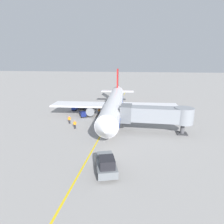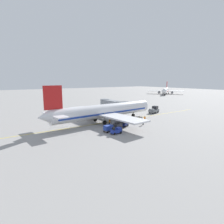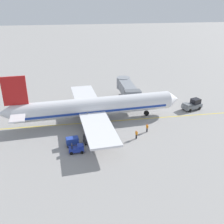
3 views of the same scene
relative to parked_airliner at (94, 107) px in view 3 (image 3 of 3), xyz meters
The scene contains 12 objects.
ground_plane 3.27m from the parked_airliner, 28.69° to the left, with size 400.00×400.00×0.00m, color gray.
gate_lead_in_line 3.26m from the parked_airliner, 28.69° to the left, with size 0.24×80.00×0.01m, color gold.
parked_airliner is the anchor object (origin of this frame).
jet_bridge 12.59m from the parked_airliner, 135.10° to the left, with size 12.92×3.50×4.98m.
pushback_tractor 22.99m from the parked_airliner, 96.20° to the left, with size 3.43×4.86×2.40m.
baggage_tug_lead 12.31m from the parked_airliner, 19.81° to the right, with size 1.33×2.53×1.62m.
baggage_tug_trailing 7.85m from the parked_airliner, 11.55° to the left, with size 2.23×2.77×1.62m.
baggage_cart_front 9.10m from the parked_airliner, 11.46° to the right, with size 1.64×2.97×1.58m.
baggage_cart_second_in_train 10.50m from the parked_airliner, 27.63° to the right, with size 1.64×2.97×1.58m.
ground_crew_wing_walker 11.59m from the parked_airliner, 56.13° to the left, with size 0.69×0.39×1.69m.
ground_crew_loader 4.60m from the parked_airliner, 13.26° to the right, with size 0.72×0.25×1.69m.
ground_crew_marshaller 11.12m from the parked_airliner, 38.52° to the left, with size 0.69×0.39×1.69m.
Camera 3 is at (47.82, -4.63, 23.90)m, focal length 41.58 mm.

